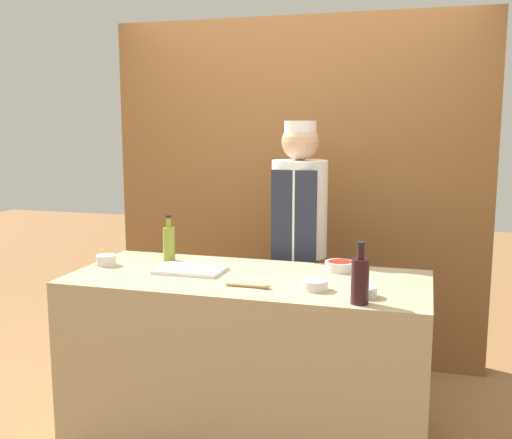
{
  "coord_description": "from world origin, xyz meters",
  "views": [
    {
      "loc": [
        0.9,
        -2.94,
        1.68
      ],
      "look_at": [
        0.0,
        0.16,
        1.16
      ],
      "focal_mm": 42.0,
      "sensor_mm": 36.0,
      "label": 1
    }
  ],
  "objects_px": {
    "sauce_bowl_red": "(340,266)",
    "cutting_board": "(190,270)",
    "bottle_wine": "(360,280)",
    "wooden_spoon": "(253,286)",
    "sauce_bowl_purple": "(365,291)",
    "bottle_oil": "(169,243)",
    "chef_center": "(299,244)",
    "sauce_bowl_orange": "(106,260)",
    "sauce_bowl_yellow": "(315,284)"
  },
  "relations": [
    {
      "from": "sauce_bowl_red",
      "to": "bottle_oil",
      "type": "distance_m",
      "value": 1.01
    },
    {
      "from": "cutting_board",
      "to": "chef_center",
      "type": "relative_size",
      "value": 0.22
    },
    {
      "from": "sauce_bowl_purple",
      "to": "bottle_oil",
      "type": "xyz_separation_m",
      "value": [
        -1.18,
        0.43,
        0.08
      ]
    },
    {
      "from": "sauce_bowl_red",
      "to": "cutting_board",
      "type": "distance_m",
      "value": 0.82
    },
    {
      "from": "sauce_bowl_purple",
      "to": "cutting_board",
      "type": "xyz_separation_m",
      "value": [
        -0.97,
        0.22,
        -0.02
      ]
    },
    {
      "from": "cutting_board",
      "to": "sauce_bowl_purple",
      "type": "bearing_deg",
      "value": -12.86
    },
    {
      "from": "sauce_bowl_red",
      "to": "sauce_bowl_yellow",
      "type": "bearing_deg",
      "value": -98.1
    },
    {
      "from": "wooden_spoon",
      "to": "sauce_bowl_purple",
      "type": "bearing_deg",
      "value": 0.05
    },
    {
      "from": "sauce_bowl_yellow",
      "to": "bottle_oil",
      "type": "height_order",
      "value": "bottle_oil"
    },
    {
      "from": "chef_center",
      "to": "wooden_spoon",
      "type": "bearing_deg",
      "value": -92.7
    },
    {
      "from": "bottle_oil",
      "to": "chef_center",
      "type": "height_order",
      "value": "chef_center"
    },
    {
      "from": "sauce_bowl_purple",
      "to": "cutting_board",
      "type": "relative_size",
      "value": 0.32
    },
    {
      "from": "bottle_oil",
      "to": "sauce_bowl_purple",
      "type": "bearing_deg",
      "value": -20.04
    },
    {
      "from": "chef_center",
      "to": "bottle_wine",
      "type": "bearing_deg",
      "value": -63.83
    },
    {
      "from": "sauce_bowl_purple",
      "to": "sauce_bowl_red",
      "type": "relative_size",
      "value": 0.7
    },
    {
      "from": "sauce_bowl_red",
      "to": "bottle_oil",
      "type": "bearing_deg",
      "value": -177.98
    },
    {
      "from": "bottle_oil",
      "to": "sauce_bowl_yellow",
      "type": "bearing_deg",
      "value": -22.24
    },
    {
      "from": "wooden_spoon",
      "to": "bottle_wine",
      "type": "bearing_deg",
      "value": -12.47
    },
    {
      "from": "sauce_bowl_orange",
      "to": "chef_center",
      "type": "bearing_deg",
      "value": 33.49
    },
    {
      "from": "sauce_bowl_purple",
      "to": "cutting_board",
      "type": "bearing_deg",
      "value": 167.14
    },
    {
      "from": "sauce_bowl_red",
      "to": "bottle_wine",
      "type": "height_order",
      "value": "bottle_wine"
    },
    {
      "from": "sauce_bowl_orange",
      "to": "bottle_wine",
      "type": "height_order",
      "value": "bottle_wine"
    },
    {
      "from": "sauce_bowl_red",
      "to": "sauce_bowl_orange",
      "type": "distance_m",
      "value": 1.32
    },
    {
      "from": "sauce_bowl_red",
      "to": "bottle_oil",
      "type": "relative_size",
      "value": 0.61
    },
    {
      "from": "bottle_wine",
      "to": "wooden_spoon",
      "type": "height_order",
      "value": "bottle_wine"
    },
    {
      "from": "bottle_wine",
      "to": "sauce_bowl_red",
      "type": "bearing_deg",
      "value": 106.4
    },
    {
      "from": "sauce_bowl_yellow",
      "to": "sauce_bowl_purple",
      "type": "xyz_separation_m",
      "value": [
        0.24,
        -0.05,
        -0.0
      ]
    },
    {
      "from": "sauce_bowl_red",
      "to": "wooden_spoon",
      "type": "distance_m",
      "value": 0.59
    },
    {
      "from": "wooden_spoon",
      "to": "chef_center",
      "type": "relative_size",
      "value": 0.13
    },
    {
      "from": "bottle_oil",
      "to": "wooden_spoon",
      "type": "bearing_deg",
      "value": -33.93
    },
    {
      "from": "sauce_bowl_red",
      "to": "bottle_oil",
      "type": "height_order",
      "value": "bottle_oil"
    },
    {
      "from": "cutting_board",
      "to": "chef_center",
      "type": "xyz_separation_m",
      "value": [
        0.47,
        0.66,
        0.04
      ]
    },
    {
      "from": "bottle_wine",
      "to": "chef_center",
      "type": "distance_m",
      "value": 1.11
    },
    {
      "from": "sauce_bowl_red",
      "to": "sauce_bowl_purple",
      "type": "bearing_deg",
      "value": -68.65
    },
    {
      "from": "wooden_spoon",
      "to": "sauce_bowl_orange",
      "type": "bearing_deg",
      "value": 166.4
    },
    {
      "from": "sauce_bowl_red",
      "to": "wooden_spoon",
      "type": "bearing_deg",
      "value": -127.49
    },
    {
      "from": "bottle_wine",
      "to": "wooden_spoon",
      "type": "relative_size",
      "value": 1.26
    },
    {
      "from": "cutting_board",
      "to": "bottle_oil",
      "type": "distance_m",
      "value": 0.32
    },
    {
      "from": "bottle_wine",
      "to": "chef_center",
      "type": "xyz_separation_m",
      "value": [
        -0.49,
        1.0,
        -0.06
      ]
    },
    {
      "from": "sauce_bowl_yellow",
      "to": "sauce_bowl_purple",
      "type": "height_order",
      "value": "sauce_bowl_yellow"
    },
    {
      "from": "sauce_bowl_red",
      "to": "chef_center",
      "type": "distance_m",
      "value": 0.52
    },
    {
      "from": "cutting_board",
      "to": "wooden_spoon",
      "type": "bearing_deg",
      "value": -27.48
    },
    {
      "from": "cutting_board",
      "to": "bottle_oil",
      "type": "relative_size",
      "value": 1.34
    },
    {
      "from": "bottle_oil",
      "to": "wooden_spoon",
      "type": "height_order",
      "value": "bottle_oil"
    },
    {
      "from": "sauce_bowl_red",
      "to": "cutting_board",
      "type": "height_order",
      "value": "sauce_bowl_red"
    },
    {
      "from": "sauce_bowl_orange",
      "to": "sauce_bowl_red",
      "type": "bearing_deg",
      "value": 10.45
    },
    {
      "from": "sauce_bowl_purple",
      "to": "wooden_spoon",
      "type": "xyz_separation_m",
      "value": [
        -0.54,
        -0.0,
        -0.02
      ]
    },
    {
      "from": "sauce_bowl_red",
      "to": "bottle_oil",
      "type": "xyz_separation_m",
      "value": [
        -1.0,
        -0.04,
        0.08
      ]
    },
    {
      "from": "wooden_spoon",
      "to": "chef_center",
      "type": "distance_m",
      "value": 0.88
    },
    {
      "from": "bottle_oil",
      "to": "wooden_spoon",
      "type": "xyz_separation_m",
      "value": [
        0.64,
        -0.43,
        -0.1
      ]
    }
  ]
}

